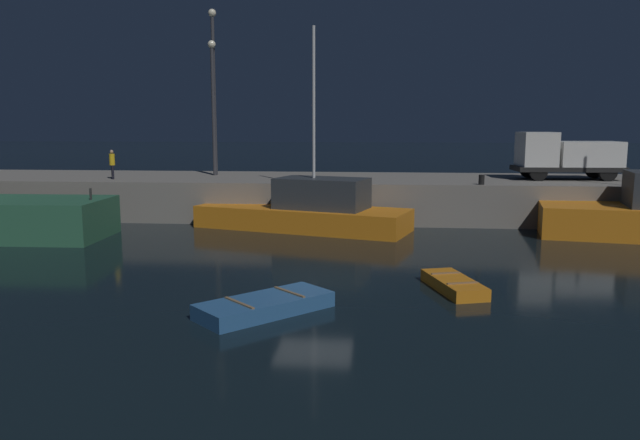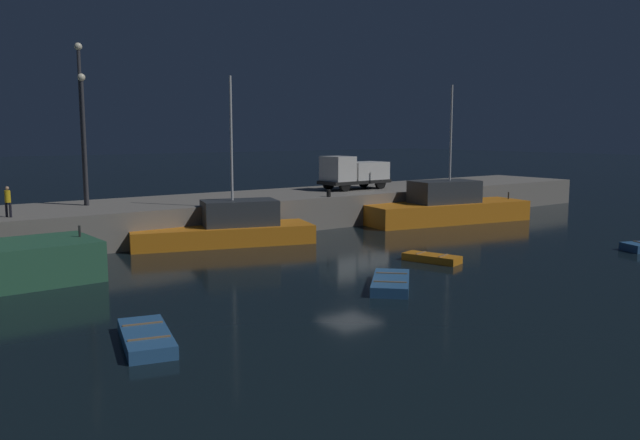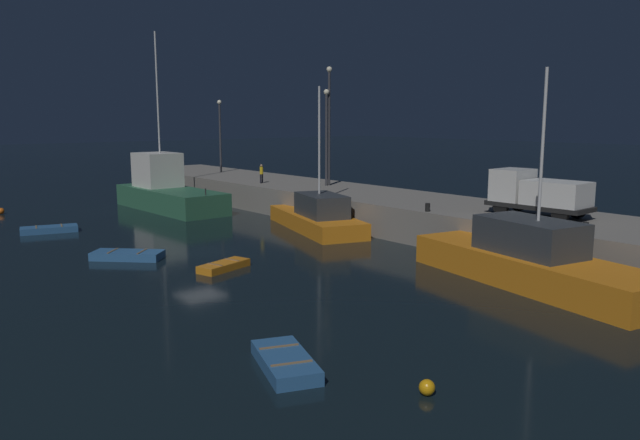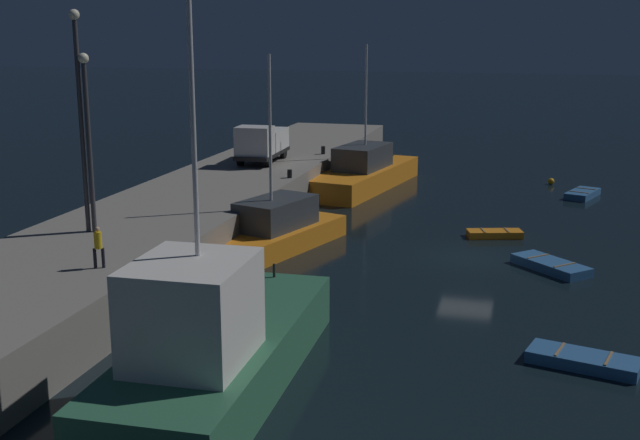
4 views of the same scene
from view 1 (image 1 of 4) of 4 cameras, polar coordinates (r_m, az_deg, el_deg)
ground_plane at (r=19.98m, az=-0.58°, el=-5.47°), size 320.00×320.00×0.00m
pier_quay at (r=33.97m, az=1.94°, el=2.22°), size 67.53×7.88×2.08m
fishing_trawler_red at (r=29.20m, az=-1.15°, el=0.86°), size 10.64×6.05×9.38m
dinghy_orange_near at (r=16.46m, az=-5.11°, el=-7.90°), size 3.60×3.61×0.45m
rowboat_blue_far at (r=19.01m, az=12.28°, el=-5.86°), size 1.81×2.97×0.40m
lamp_post_east at (r=36.07m, az=-9.82°, el=12.58°), size 0.44×0.44×9.23m
lamp_post_central at (r=35.74m, az=-9.89°, el=11.18°), size 0.44×0.44×7.50m
utility_truck at (r=34.98m, az=21.82°, el=5.60°), size 5.55×2.39×2.48m
dockworker at (r=34.55m, az=-18.71°, el=5.07°), size 0.38×0.38×1.54m
bollard_central at (r=30.69m, az=14.75°, el=3.63°), size 0.28×0.28×0.48m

